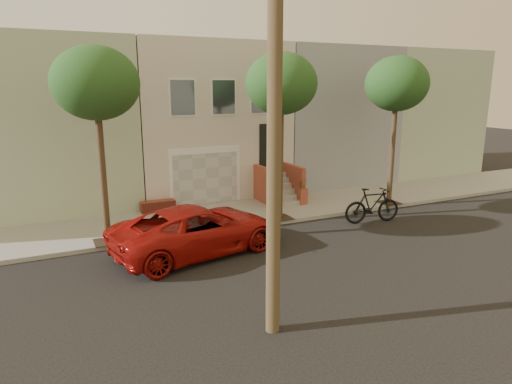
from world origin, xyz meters
name	(u,v)px	position (x,y,z in m)	size (l,w,h in m)	color
ground	(311,259)	(0.00, 0.00, 0.00)	(90.00, 90.00, 0.00)	black
sidewalk	(242,213)	(0.00, 5.35, 0.07)	(40.00, 3.70, 0.15)	gray
house_row	(195,117)	(0.00, 11.19, 3.64)	(33.10, 11.70, 7.00)	#BDB2A1
tree_left	(96,85)	(-5.50, 3.90, 5.26)	(2.70, 2.57, 6.30)	#2D2116
tree_mid	(281,85)	(1.00, 3.90, 5.26)	(2.70, 2.57, 6.30)	#2D2116
tree_right	(397,85)	(6.50, 3.90, 5.26)	(2.70, 2.57, 6.30)	#2D2116
pickup_truck	(198,230)	(-2.97, 2.04, 0.77)	(2.54, 5.51, 1.53)	#98100C
motorcycle	(372,205)	(4.20, 2.25, 0.69)	(0.65, 2.31, 1.39)	black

